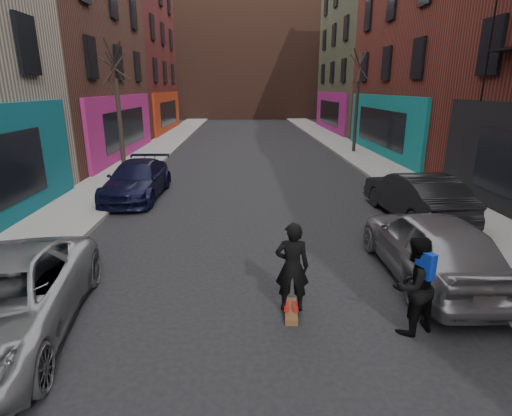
{
  "coord_description": "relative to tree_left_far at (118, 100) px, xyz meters",
  "views": [
    {
      "loc": [
        -0.74,
        -0.47,
        3.93
      ],
      "look_at": [
        -0.46,
        7.19,
        1.6
      ],
      "focal_mm": 28.0,
      "sensor_mm": 36.0,
      "label": 1
    }
  ],
  "objects": [
    {
      "name": "sidewalk_left",
      "position": [
        -0.05,
        12.0,
        -3.31
      ],
      "size": [
        2.5,
        84.0,
        0.13
      ],
      "primitive_type": "cube",
      "color": "gray",
      "rests_on": "ground"
    },
    {
      "name": "sidewalk_right",
      "position": [
        12.45,
        12.0,
        -3.31
      ],
      "size": [
        2.5,
        84.0,
        0.13
      ],
      "primitive_type": "cube",
      "color": "gray",
      "rests_on": "ground"
    },
    {
      "name": "building_far",
      "position": [
        6.2,
        38.0,
        3.62
      ],
      "size": [
        40.0,
        10.0,
        14.0
      ],
      "primitive_type": "cube",
      "color": "#47281E",
      "rests_on": "ground"
    },
    {
      "name": "tree_left_far",
      "position": [
        0.0,
        0.0,
        0.0
      ],
      "size": [
        2.0,
        2.0,
        6.5
      ],
      "primitive_type": null,
      "color": "black",
      "rests_on": "sidewalk_left"
    },
    {
      "name": "tree_right_far",
      "position": [
        12.4,
        6.0,
        0.15
      ],
      "size": [
        2.0,
        2.0,
        6.8
      ],
      "primitive_type": null,
      "color": "black",
      "rests_on": "sidewalk_right"
    },
    {
      "name": "parked_left_end",
      "position": [
        1.6,
        -4.0,
        -2.72
      ],
      "size": [
        1.97,
        4.6,
        1.32
      ],
      "primitive_type": "imported",
      "rotation": [
        0.0,
        0.0,
        -0.03
      ],
      "color": "black",
      "rests_on": "ground"
    },
    {
      "name": "parked_right_far",
      "position": [
        9.4,
        -10.84,
        -2.62
      ],
      "size": [
        1.81,
        4.46,
        1.52
      ],
      "primitive_type": "imported",
      "rotation": [
        0.0,
        0.0,
        3.14
      ],
      "color": "gray",
      "rests_on": "ground"
    },
    {
      "name": "parked_right_end",
      "position": [
        10.8,
        -6.77,
        -2.65
      ],
      "size": [
        1.93,
        4.56,
        1.46
      ],
      "primitive_type": "imported",
      "rotation": [
        0.0,
        0.0,
        3.23
      ],
      "color": "black",
      "rests_on": "ground"
    },
    {
      "name": "skateboard",
      "position": [
        6.32,
        -12.14,
        -3.33
      ],
      "size": [
        0.28,
        0.82,
        0.1
      ],
      "primitive_type": "cube",
      "rotation": [
        0.0,
        0.0,
        -0.08
      ],
      "color": "brown",
      "rests_on": "ground"
    },
    {
      "name": "skateboarder",
      "position": [
        6.32,
        -12.14,
        -2.46
      ],
      "size": [
        0.63,
        0.44,
        1.64
      ],
      "primitive_type": "imported",
      "rotation": [
        0.0,
        0.0,
        3.06
      ],
      "color": "black",
      "rests_on": "skateboard"
    },
    {
      "name": "pedestrian",
      "position": [
        8.23,
        -12.75,
        -2.53
      ],
      "size": [
        1.0,
        0.91,
        1.68
      ],
      "rotation": [
        0.0,
        0.0,
        3.55
      ],
      "color": "black",
      "rests_on": "ground"
    }
  ]
}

